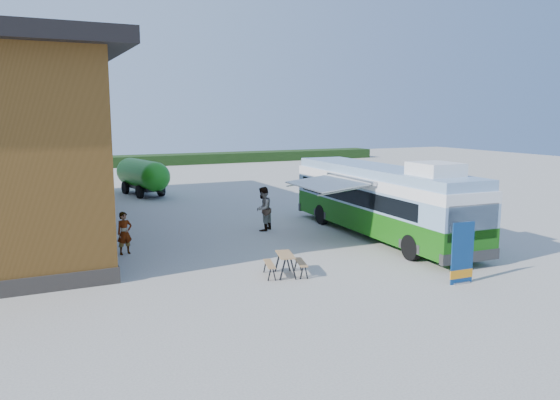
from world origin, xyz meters
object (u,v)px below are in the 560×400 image
picnic_table (285,259)px  slurry_tanker (142,175)px  banner (462,259)px  person_b (263,209)px  person_a (125,233)px  bus (381,199)px

picnic_table → slurry_tanker: bearing=106.8°
picnic_table → banner: bearing=-18.9°
person_b → slurry_tanker: slurry_tanker is taller
person_a → slurry_tanker: 14.95m
bus → banner: bus is taller
bus → banner: bearing=-101.2°
bus → person_a: (-10.07, 1.66, -0.83)m
bus → person_b: 5.08m
picnic_table → person_a: bearing=145.0°
bus → slurry_tanker: 17.40m
banner → person_a: size_ratio=1.21×
banner → person_b: bearing=106.5°
bus → person_a: 10.24m
picnic_table → person_a: 6.41m
banner → person_a: banner is taller
person_b → bus: bearing=99.8°
bus → banner: 6.55m
slurry_tanker → person_b: bearing=-89.6°
person_a → banner: bearing=-57.5°
person_b → picnic_table: bearing=31.4°
slurry_tanker → bus: bearing=-79.0°
person_b → slurry_tanker: (-2.56, 12.95, 0.32)m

